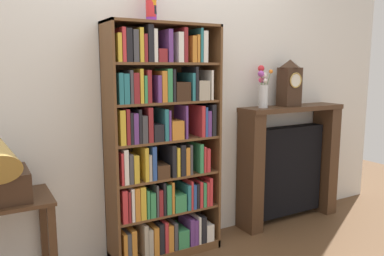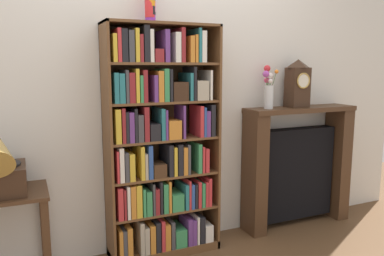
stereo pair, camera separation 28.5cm
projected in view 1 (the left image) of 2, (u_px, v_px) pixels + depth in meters
name	position (u px, v px, depth m)	size (l,w,h in m)	color
wall_back	(163.00, 78.00, 2.88)	(4.73, 0.08, 2.60)	silver
bookshelf	(162.00, 150.00, 2.74)	(0.82, 0.28, 1.68)	brown
side_table_left	(2.00, 226.00, 2.23)	(0.56, 0.41, 0.63)	#472D1C
fireplace_mantel	(288.00, 164.00, 3.44)	(1.02, 0.26, 1.05)	#472D1C
mantel_clock	(290.00, 83.00, 3.29)	(0.17, 0.15, 0.40)	#382316
flower_vase	(263.00, 88.00, 3.16)	(0.13, 0.14, 0.35)	silver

